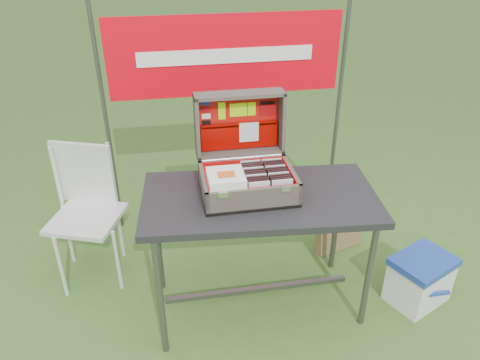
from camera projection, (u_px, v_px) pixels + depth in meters
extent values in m
plane|color=#3F6125|center=(256.00, 312.00, 2.88)|extent=(80.00, 80.00, 0.00)
cube|color=#232325|center=(260.00, 199.00, 2.56)|extent=(1.33, 0.75, 0.04)
cylinder|color=#59595B|center=(160.00, 300.00, 2.45)|extent=(0.04, 0.04, 0.76)
cylinder|color=#59595B|center=(369.00, 274.00, 2.63)|extent=(0.04, 0.04, 0.76)
cylinder|color=#59595B|center=(158.00, 240.00, 2.89)|extent=(0.04, 0.04, 0.76)
cylinder|color=#59595B|center=(336.00, 221.00, 3.07)|extent=(0.04, 0.04, 0.76)
cube|color=#59595B|center=(257.00, 289.00, 2.89)|extent=(1.13, 0.03, 0.03)
cube|color=#64594D|center=(248.00, 193.00, 2.56)|extent=(0.50, 0.36, 0.02)
cube|color=#64594D|center=(254.00, 200.00, 2.38)|extent=(0.50, 0.02, 0.13)
cube|color=#64594D|center=(242.00, 169.00, 2.67)|extent=(0.50, 0.02, 0.13)
cube|color=#64594D|center=(204.00, 188.00, 2.49)|extent=(0.02, 0.36, 0.13)
cube|color=#64594D|center=(291.00, 180.00, 2.57)|extent=(0.02, 0.36, 0.13)
cube|color=red|center=(248.00, 191.00, 2.55)|extent=(0.46, 0.32, 0.01)
cube|color=silver|center=(223.00, 195.00, 2.32)|extent=(0.05, 0.01, 0.03)
cube|color=silver|center=(286.00, 189.00, 2.37)|extent=(0.05, 0.01, 0.03)
cylinder|color=silver|center=(242.00, 158.00, 2.65)|extent=(0.45, 0.02, 0.02)
cube|color=#64594D|center=(238.00, 121.00, 2.68)|extent=(0.50, 0.04, 0.36)
cube|color=#64594D|center=(239.00, 94.00, 2.55)|extent=(0.50, 0.14, 0.03)
cube|color=#64594D|center=(240.00, 152.00, 2.70)|extent=(0.50, 0.14, 0.03)
cube|color=#64594D|center=(197.00, 127.00, 2.59)|extent=(0.02, 0.16, 0.37)
cube|color=#64594D|center=(281.00, 121.00, 2.66)|extent=(0.02, 0.16, 0.37)
cube|color=red|center=(238.00, 121.00, 2.67)|extent=(0.46, 0.03, 0.32)
cube|color=red|center=(254.00, 197.00, 2.39)|extent=(0.46, 0.01, 0.11)
cube|color=red|center=(243.00, 169.00, 2.66)|extent=(0.46, 0.01, 0.11)
cube|color=red|center=(206.00, 186.00, 2.49)|extent=(0.01, 0.32, 0.11)
cube|color=red|center=(289.00, 179.00, 2.56)|extent=(0.01, 0.32, 0.11)
cube|color=#8B0500|center=(239.00, 136.00, 2.69)|extent=(0.44, 0.04, 0.15)
cube|color=#8B0500|center=(239.00, 125.00, 2.65)|extent=(0.43, 0.02, 0.02)
cube|color=silver|center=(249.00, 132.00, 2.67)|extent=(0.11, 0.02, 0.11)
cube|color=#1933B2|center=(205.00, 102.00, 2.58)|extent=(0.05, 0.00, 0.03)
cube|color=#9C070B|center=(206.00, 109.00, 2.60)|extent=(0.05, 0.00, 0.03)
cube|color=white|center=(206.00, 116.00, 2.61)|extent=(0.05, 0.00, 0.03)
cube|color=black|center=(206.00, 123.00, 2.63)|extent=(0.05, 0.00, 0.03)
cube|color=#A5EA06|center=(222.00, 111.00, 2.62)|extent=(0.04, 0.01, 0.10)
cube|color=#A5EA06|center=(238.00, 110.00, 2.63)|extent=(0.10, 0.01, 0.08)
cube|color=#A5EA06|center=(252.00, 109.00, 2.64)|extent=(0.04, 0.01, 0.08)
cube|color=#9C070B|center=(267.00, 108.00, 2.66)|extent=(0.09, 0.01, 0.09)
cube|color=black|center=(267.00, 103.00, 2.64)|extent=(0.08, 0.00, 0.02)
cube|color=silver|center=(259.00, 193.00, 2.41)|extent=(0.11, 0.01, 0.13)
cube|color=black|center=(258.00, 191.00, 2.42)|extent=(0.11, 0.01, 0.13)
cube|color=black|center=(258.00, 189.00, 2.44)|extent=(0.11, 0.01, 0.13)
cube|color=black|center=(257.00, 187.00, 2.46)|extent=(0.11, 0.01, 0.13)
cube|color=silver|center=(256.00, 185.00, 2.47)|extent=(0.11, 0.01, 0.13)
cube|color=black|center=(255.00, 183.00, 2.49)|extent=(0.11, 0.01, 0.13)
cube|color=black|center=(254.00, 181.00, 2.51)|extent=(0.11, 0.01, 0.13)
cube|color=black|center=(254.00, 179.00, 2.52)|extent=(0.11, 0.01, 0.13)
cube|color=silver|center=(253.00, 178.00, 2.54)|extent=(0.11, 0.01, 0.13)
cube|color=black|center=(252.00, 176.00, 2.56)|extent=(0.11, 0.01, 0.13)
cube|color=black|center=(252.00, 174.00, 2.58)|extent=(0.11, 0.01, 0.13)
cube|color=black|center=(251.00, 173.00, 2.59)|extent=(0.11, 0.01, 0.13)
cube|color=silver|center=(250.00, 171.00, 2.61)|extent=(0.11, 0.01, 0.13)
cube|color=silver|center=(282.00, 190.00, 2.43)|extent=(0.11, 0.01, 0.13)
cube|color=black|center=(281.00, 189.00, 2.44)|extent=(0.11, 0.01, 0.13)
cube|color=black|center=(280.00, 187.00, 2.46)|extent=(0.11, 0.01, 0.13)
cube|color=black|center=(279.00, 185.00, 2.48)|extent=(0.11, 0.01, 0.13)
cube|color=silver|center=(278.00, 183.00, 2.49)|extent=(0.11, 0.01, 0.13)
cube|color=black|center=(277.00, 181.00, 2.51)|extent=(0.11, 0.01, 0.13)
cube|color=black|center=(276.00, 179.00, 2.53)|extent=(0.11, 0.01, 0.13)
cube|color=black|center=(276.00, 178.00, 2.54)|extent=(0.11, 0.01, 0.13)
cube|color=silver|center=(275.00, 176.00, 2.56)|extent=(0.11, 0.01, 0.13)
cube|color=black|center=(274.00, 174.00, 2.58)|extent=(0.11, 0.01, 0.13)
cube|color=black|center=(273.00, 172.00, 2.59)|extent=(0.11, 0.01, 0.13)
cube|color=black|center=(272.00, 171.00, 2.61)|extent=(0.11, 0.01, 0.13)
cube|color=silver|center=(271.00, 169.00, 2.63)|extent=(0.11, 0.01, 0.13)
cube|color=white|center=(226.00, 181.00, 2.42)|extent=(0.19, 0.19, 0.00)
cube|color=white|center=(226.00, 180.00, 2.41)|extent=(0.19, 0.19, 0.00)
cube|color=white|center=(226.00, 179.00, 2.41)|extent=(0.19, 0.19, 0.00)
cube|color=white|center=(226.00, 178.00, 2.41)|extent=(0.19, 0.19, 0.00)
cube|color=white|center=(226.00, 178.00, 2.41)|extent=(0.19, 0.19, 0.00)
cube|color=white|center=(226.00, 177.00, 2.40)|extent=(0.19, 0.19, 0.00)
cube|color=white|center=(226.00, 176.00, 2.40)|extent=(0.19, 0.19, 0.00)
cube|color=white|center=(226.00, 175.00, 2.40)|extent=(0.19, 0.19, 0.00)
cube|color=white|center=(226.00, 174.00, 2.40)|extent=(0.19, 0.19, 0.00)
cube|color=#D85919|center=(226.00, 174.00, 2.39)|extent=(0.09, 0.07, 0.00)
cube|color=white|center=(419.00, 282.00, 2.92)|extent=(0.43, 0.38, 0.28)
cube|color=#1C3F9B|center=(424.00, 262.00, 2.84)|extent=(0.45, 0.41, 0.04)
cube|color=#1C3F9B|center=(433.00, 294.00, 2.77)|extent=(0.22, 0.02, 0.02)
cube|color=silver|center=(86.00, 219.00, 2.96)|extent=(0.52, 0.52, 0.03)
cube|color=silver|center=(84.00, 173.00, 3.02)|extent=(0.39, 0.17, 0.43)
cylinder|color=silver|center=(61.00, 267.00, 2.90)|extent=(0.02, 0.02, 0.46)
cylinder|color=silver|center=(118.00, 261.00, 2.96)|extent=(0.02, 0.02, 0.46)
cylinder|color=silver|center=(68.00, 234.00, 3.20)|extent=(0.02, 0.02, 0.46)
cylinder|color=silver|center=(120.00, 229.00, 3.25)|extent=(0.02, 0.02, 0.46)
cylinder|color=silver|center=(56.00, 177.00, 3.00)|extent=(0.02, 0.02, 0.43)
cylinder|color=silver|center=(111.00, 172.00, 3.05)|extent=(0.02, 0.02, 0.43)
cube|color=olive|center=(340.00, 226.00, 3.35)|extent=(0.38, 0.20, 0.39)
cylinder|color=#59595B|center=(107.00, 125.00, 3.27)|extent=(0.03, 0.03, 1.70)
cylinder|color=#59595B|center=(338.00, 109.00, 3.53)|extent=(0.03, 0.03, 1.70)
cube|color=red|center=(226.00, 56.00, 3.17)|extent=(1.60, 0.02, 0.55)
cube|color=white|center=(226.00, 56.00, 3.16)|extent=(1.20, 0.00, 0.10)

